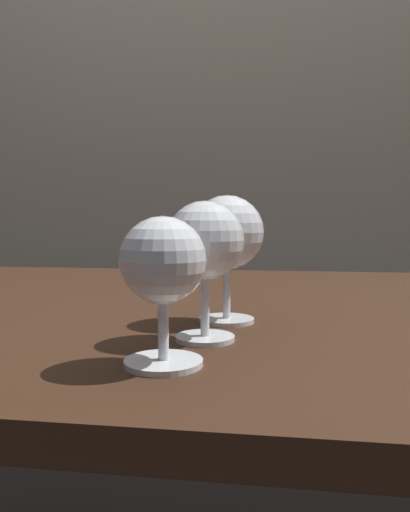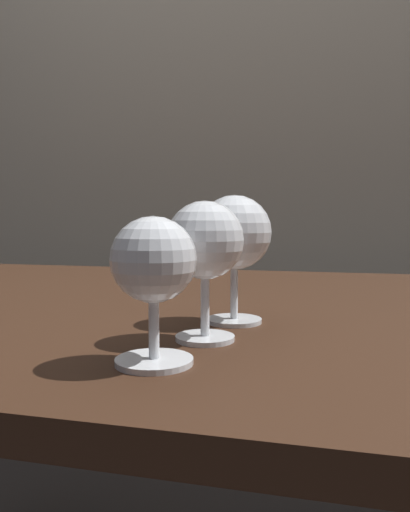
# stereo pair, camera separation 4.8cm
# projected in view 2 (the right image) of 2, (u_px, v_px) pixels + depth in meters

# --- Properties ---
(back_wall) EXTENTS (5.00, 0.08, 2.60)m
(back_wall) POSITION_uv_depth(u_px,v_px,m) (259.00, 99.00, 1.65)
(back_wall) COLOR #B2A893
(back_wall) RESTS_ON ground_plane
(dining_table) EXTENTS (1.45, 0.89, 0.77)m
(dining_table) POSITION_uv_depth(u_px,v_px,m) (172.00, 356.00, 0.75)
(dining_table) COLOR #382114
(dining_table) RESTS_ON ground_plane
(wine_glass_pinot) EXTENTS (0.07, 0.07, 0.12)m
(wine_glass_pinot) POSITION_uv_depth(u_px,v_px,m) (153.00, 265.00, 0.40)
(wine_glass_pinot) COLOR white
(wine_glass_pinot) RESTS_ON dining_table
(wine_glass_white) EXTENTS (0.08, 0.08, 0.14)m
(wine_glass_white) POSITION_uv_depth(u_px,v_px,m) (205.00, 243.00, 0.48)
(wine_glass_white) COLOR white
(wine_glass_white) RESTS_ON dining_table
(wine_glass_port) EXTENTS (0.09, 0.09, 0.15)m
(wine_glass_port) POSITION_uv_depth(u_px,v_px,m) (234.00, 236.00, 0.57)
(wine_glass_port) COLOR white
(wine_glass_port) RESTS_ON dining_table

